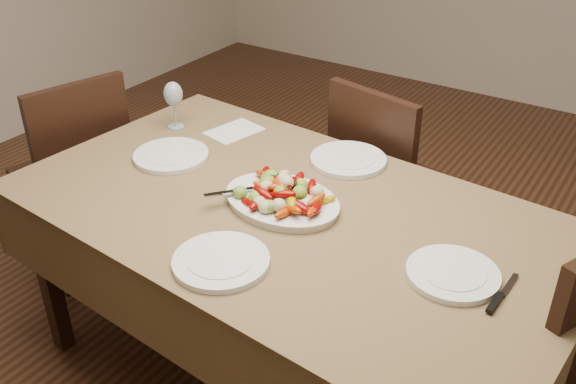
# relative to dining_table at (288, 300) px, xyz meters

# --- Properties ---
(floor) EXTENTS (6.00, 6.00, 0.00)m
(floor) POSITION_rel_dining_table_xyz_m (-0.17, 0.20, -0.38)
(floor) COLOR #3D2112
(floor) RESTS_ON ground
(dining_table) EXTENTS (1.92, 1.18, 0.76)m
(dining_table) POSITION_rel_dining_table_xyz_m (0.00, 0.00, 0.00)
(dining_table) COLOR brown
(dining_table) RESTS_ON ground
(chair_far) EXTENTS (0.50, 0.50, 0.95)m
(chair_far) POSITION_rel_dining_table_xyz_m (0.03, 0.80, 0.10)
(chair_far) COLOR black
(chair_far) RESTS_ON ground
(chair_left) EXTENTS (0.51, 0.51, 0.95)m
(chair_left) POSITION_rel_dining_table_xyz_m (-1.22, 0.09, 0.10)
(chair_left) COLOR black
(chair_left) RESTS_ON ground
(serving_platter) EXTENTS (0.41, 0.32, 0.02)m
(serving_platter) POSITION_rel_dining_table_xyz_m (-0.03, 0.01, 0.39)
(serving_platter) COLOR white
(serving_platter) RESTS_ON dining_table
(roasted_vegetables) EXTENTS (0.34, 0.24, 0.09)m
(roasted_vegetables) POSITION_rel_dining_table_xyz_m (-0.03, 0.01, 0.45)
(roasted_vegetables) COLOR #760402
(roasted_vegetables) RESTS_ON serving_platter
(serving_spoon) EXTENTS (0.27, 0.19, 0.03)m
(serving_spoon) POSITION_rel_dining_table_xyz_m (-0.10, -0.03, 0.43)
(serving_spoon) COLOR #9EA0A8
(serving_spoon) RESTS_ON serving_platter
(plate_left) EXTENTS (0.28, 0.28, 0.02)m
(plate_left) POSITION_rel_dining_table_xyz_m (-0.55, 0.06, 0.39)
(plate_left) COLOR white
(plate_left) RESTS_ON dining_table
(plate_right) EXTENTS (0.26, 0.26, 0.02)m
(plate_right) POSITION_rel_dining_table_xyz_m (0.57, -0.05, 0.39)
(plate_right) COLOR white
(plate_right) RESTS_ON dining_table
(plate_far) EXTENTS (0.28, 0.28, 0.02)m
(plate_far) POSITION_rel_dining_table_xyz_m (0.01, 0.39, 0.39)
(plate_far) COLOR white
(plate_far) RESTS_ON dining_table
(plate_near) EXTENTS (0.28, 0.28, 0.02)m
(plate_near) POSITION_rel_dining_table_xyz_m (0.00, -0.35, 0.39)
(plate_near) COLOR white
(plate_near) RESTS_ON dining_table
(wine_glass) EXTENTS (0.08, 0.08, 0.20)m
(wine_glass) POSITION_rel_dining_table_xyz_m (-0.72, 0.27, 0.48)
(wine_glass) COLOR #8C99A5
(wine_glass) RESTS_ON dining_table
(menu_card) EXTENTS (0.19, 0.24, 0.00)m
(menu_card) POSITION_rel_dining_table_xyz_m (-0.50, 0.37, 0.38)
(menu_card) COLOR silver
(menu_card) RESTS_ON dining_table
(table_knife) EXTENTS (0.03, 0.20, 0.01)m
(table_knife) POSITION_rel_dining_table_xyz_m (0.71, -0.06, 0.38)
(table_knife) COLOR #9EA0A8
(table_knife) RESTS_ON dining_table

